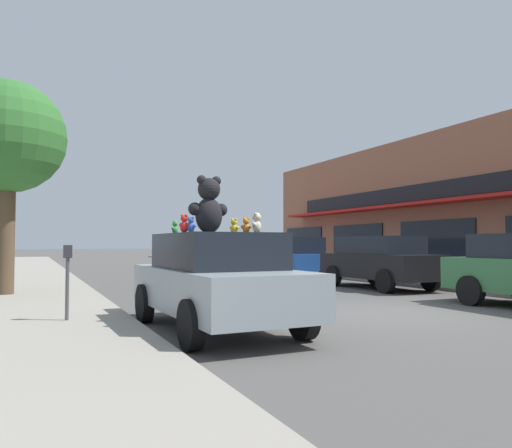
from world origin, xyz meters
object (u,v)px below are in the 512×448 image
(parked_car_far_center, at_px, (379,261))
(street_tree, at_px, (8,139))
(teddy_bear_cream, at_px, (257,223))
(teddy_bear_red, at_px, (184,224))
(teddy_bear_yellow, at_px, (234,227))
(plush_art_car, at_px, (216,279))
(teddy_bear_blue, at_px, (191,225))
(teddy_bear_orange, at_px, (246,226))
(teddy_bear_green, at_px, (175,228))
(teddy_bear_giant, at_px, (209,206))
(parked_car_far_right, at_px, (290,256))
(parking_meter, at_px, (67,272))

(parked_car_far_center, relative_size, street_tree, 0.78)
(teddy_bear_cream, distance_m, teddy_bear_red, 1.19)
(teddy_bear_yellow, height_order, teddy_bear_red, teddy_bear_yellow)
(plush_art_car, bearing_deg, teddy_bear_blue, -146.49)
(teddy_bear_yellow, height_order, teddy_bear_orange, teddy_bear_yellow)
(plush_art_car, distance_m, teddy_bear_green, 1.29)
(teddy_bear_giant, relative_size, teddy_bear_cream, 2.88)
(teddy_bear_blue, bearing_deg, teddy_bear_green, -34.60)
(teddy_bear_red, bearing_deg, street_tree, -10.57)
(parked_car_far_right, relative_size, street_tree, 0.77)
(teddy_bear_yellow, height_order, teddy_bear_cream, teddy_bear_cream)
(teddy_bear_yellow, xyz_separation_m, teddy_bear_orange, (-0.20, -1.04, -0.02))
(teddy_bear_green, height_order, teddy_bear_orange, teddy_bear_orange)
(teddy_bear_yellow, bearing_deg, parking_meter, 55.08)
(teddy_bear_cream, bearing_deg, teddy_bear_green, -90.82)
(plush_art_car, height_order, street_tree, street_tree)
(teddy_bear_red, relative_size, parking_meter, 0.23)
(parking_meter, bearing_deg, plush_art_car, -28.77)
(teddy_bear_green, bearing_deg, teddy_bear_red, 38.97)
(parked_car_far_right, bearing_deg, teddy_bear_green, -127.39)
(teddy_bear_cream, distance_m, parked_car_far_center, 8.87)
(teddy_bear_cream, bearing_deg, teddy_bear_blue, -43.45)
(teddy_bear_cream, bearing_deg, teddy_bear_yellow, -134.01)
(teddy_bear_blue, height_order, parking_meter, teddy_bear_blue)
(teddy_bear_giant, bearing_deg, parked_car_far_right, -129.63)
(parked_car_far_right, height_order, parking_meter, parked_car_far_right)
(plush_art_car, xyz_separation_m, teddy_bear_orange, (0.42, -0.28, 0.89))
(teddy_bear_yellow, height_order, street_tree, street_tree)
(teddy_bear_blue, bearing_deg, plush_art_car, -86.47)
(street_tree, bearing_deg, teddy_bear_blue, -67.70)
(teddy_bear_green, height_order, street_tree, street_tree)
(teddy_bear_yellow, height_order, teddy_bear_green, teddy_bear_yellow)
(parked_car_far_center, bearing_deg, teddy_bear_giant, -146.10)
(parked_car_far_center, height_order, parked_car_far_right, parked_car_far_right)
(teddy_bear_yellow, relative_size, teddy_bear_cream, 0.90)
(plush_art_car, height_order, teddy_bear_cream, teddy_bear_cream)
(parking_meter, bearing_deg, teddy_bear_red, -44.14)
(plush_art_car, relative_size, teddy_bear_green, 18.38)
(plush_art_car, height_order, parked_car_far_center, parked_car_far_center)
(teddy_bear_green, xyz_separation_m, street_tree, (-2.90, 5.72, 2.44))
(street_tree, bearing_deg, plush_art_car, -62.56)
(teddy_bear_giant, height_order, teddy_bear_orange, teddy_bear_giant)
(teddy_bear_red, distance_m, parked_car_far_right, 13.99)
(teddy_bear_red, height_order, street_tree, street_tree)
(teddy_bear_green, xyz_separation_m, parked_car_far_center, (7.88, 4.30, -0.83))
(teddy_bear_blue, relative_size, teddy_bear_orange, 0.97)
(plush_art_car, relative_size, parked_car_far_right, 1.02)
(teddy_bear_giant, xyz_separation_m, teddy_bear_orange, (0.53, -0.35, -0.34))
(teddy_bear_yellow, height_order, teddy_bear_blue, teddy_bear_yellow)
(teddy_bear_green, bearing_deg, parked_car_far_right, -170.52)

